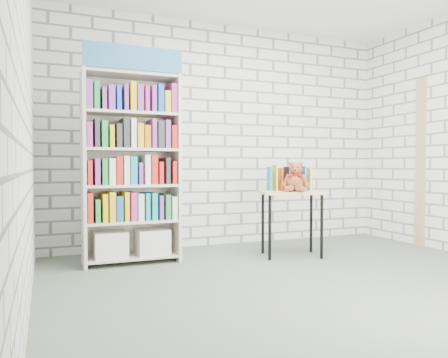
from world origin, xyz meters
name	(u,v)px	position (x,y,z in m)	size (l,w,h in m)	color
ground	(313,282)	(0.00, 0.00, 0.00)	(4.50, 4.50, 0.00)	#525C4D
room_shell	(314,75)	(0.00, 0.00, 1.78)	(4.52, 4.02, 2.81)	silver
bookshelf	(131,167)	(-1.32, 1.36, 1.00)	(0.98, 0.38, 2.19)	beige
display_table	(291,200)	(0.39, 1.01, 0.63)	(0.78, 0.63, 0.73)	#D5BB80
table_books	(289,178)	(0.42, 1.12, 0.87)	(0.51, 0.33, 0.28)	teal
teddy_bear	(296,179)	(0.38, 0.91, 0.86)	(0.32, 0.31, 0.33)	brown
door_trim	(421,162)	(2.23, 0.95, 1.05)	(0.05, 0.12, 2.10)	tan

